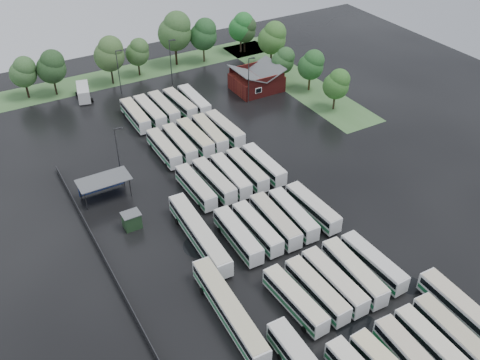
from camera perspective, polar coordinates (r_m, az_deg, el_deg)
ground at (r=78.18m, az=3.16°, el=-6.36°), size 160.00×160.00×0.00m
brick_building at (r=118.36m, az=1.78°, el=10.43°), size 10.07×8.60×5.39m
wash_shed at (r=87.06m, az=-14.39°, el=-0.10°), size 8.20×4.20×3.58m
utility_hut at (r=80.91m, az=-11.47°, el=-4.23°), size 2.70×2.20×2.62m
grass_strip_north at (r=129.12m, az=-12.05°, el=10.98°), size 80.00×10.00×0.01m
grass_strip_east at (r=124.26m, az=5.76°, el=10.59°), size 10.00×50.00×0.01m
west_fence at (r=76.94m, az=-14.39°, el=-7.94°), size 0.10×50.00×1.20m
bus_r0c3 at (r=67.12m, az=19.93°, el=-16.29°), size 2.50×10.82×3.00m
bus_r0c4 at (r=68.83m, az=21.81°, el=-15.11°), size 2.81×11.28×3.12m
bus_r1c0 at (r=68.10m, az=5.87°, el=-12.60°), size 2.76×10.88×3.00m
bus_r1c1 at (r=69.50m, az=8.17°, el=-11.57°), size 2.55×10.84×3.00m
bus_r1c2 at (r=70.86m, az=9.99°, el=-10.58°), size 2.48×11.12×3.09m
bus_r1c3 at (r=72.42m, az=12.04°, el=-9.60°), size 2.92×11.47×3.17m
bus_r1c4 at (r=74.46m, az=14.02°, el=-8.52°), size 2.62×10.89×3.01m
bus_r2c0 at (r=76.18m, az=-0.23°, el=-5.94°), size 2.67×11.09×3.07m
bus_r2c1 at (r=77.46m, az=1.85°, el=-5.18°), size 2.29×10.73×2.99m
bus_r2c2 at (r=78.76m, az=3.76°, el=-4.36°), size 2.78×11.32×3.13m
bus_r2c3 at (r=80.19m, az=5.68°, el=-3.68°), size 2.81×10.97×3.03m
bus_r2c4 at (r=81.83m, az=7.75°, el=-2.92°), size 2.66×10.99×3.04m
bus_r3c0 at (r=85.60m, az=-4.76°, el=-0.75°), size 2.37×10.74×2.98m
bus_r3c1 at (r=86.81m, az=-2.79°, el=-0.04°), size 2.66×11.05×3.06m
bus_r3c2 at (r=87.86m, az=-1.02°, el=0.47°), size 2.61×10.88×3.01m
bus_r3c3 at (r=89.22m, az=0.75°, el=1.09°), size 2.46×10.86×3.01m
bus_r3c4 at (r=90.65m, az=2.55°, el=1.67°), size 2.37×10.80×3.00m
bus_r4c0 at (r=95.84m, az=-8.13°, el=3.39°), size 2.39×10.93×3.04m
bus_r4c1 at (r=96.90m, az=-6.47°, el=3.93°), size 2.55×11.01×3.05m
bus_r4c2 at (r=98.29m, az=-4.83°, el=4.56°), size 2.49×11.21×3.11m
bus_r4c3 at (r=99.33m, az=-3.25°, el=5.01°), size 2.92×11.43×3.15m
bus_r4c4 at (r=100.70m, az=-1.66°, el=5.50°), size 2.71×11.26×3.12m
bus_r5c0 at (r=107.13m, az=-11.10°, el=6.79°), size 2.56×11.24×3.12m
bus_r5c1 at (r=107.86m, az=-9.58°, el=7.19°), size 2.60×11.37×3.15m
bus_r5c2 at (r=109.19m, az=-8.13°, el=7.68°), size 2.38×11.03×3.07m
bus_r5c3 at (r=110.31m, az=-6.43°, el=8.11°), size 2.83×10.99×3.03m
bus_r5c4 at (r=110.94m, az=-4.91°, el=8.41°), size 2.59×11.28×3.13m
artic_bus_west_b at (r=76.61m, az=-4.38°, el=-5.73°), size 3.05×17.07×3.15m
artic_bus_west_c at (r=66.65m, az=-1.18°, el=-13.66°), size 3.10×16.83×3.11m
artic_bus_east at (r=71.01m, az=23.97°, el=-13.82°), size 2.85×17.03×3.15m
minibus at (r=119.23m, az=-16.37°, el=9.01°), size 3.86×6.98×2.88m
tree_north_0 at (r=121.77m, az=-22.09°, el=10.67°), size 5.60×5.60×9.27m
tree_north_1 at (r=120.83m, az=-19.45°, el=11.37°), size 6.13×6.13×10.15m
tree_north_2 at (r=122.39m, az=-13.74°, el=12.98°), size 6.65×6.65×11.02m
tree_north_3 at (r=125.84m, az=-10.84°, el=13.29°), size 5.33×5.33×8.84m
tree_north_4 at (r=129.24m, az=-6.91°, el=15.52°), size 7.81×7.81×12.94m
tree_north_5 at (r=130.90m, az=-3.87°, el=15.28°), size 6.47×6.47×10.71m
tree_north_6 at (r=136.44m, az=0.18°, el=16.05°), size 6.10×6.10×10.11m
tree_east_0 at (r=110.32m, az=10.31°, el=10.06°), size 5.30×5.30×8.77m
tree_east_1 at (r=117.57m, az=7.66°, el=12.11°), size 5.55×5.55×9.19m
tree_east_2 at (r=120.55m, az=4.67°, el=12.62°), size 5.04×5.02×8.31m
tree_east_3 at (r=128.41m, az=3.52°, el=14.93°), size 6.55×6.55×10.84m
tree_east_4 at (r=136.61m, az=0.60°, el=15.76°), size 5.48×5.45×9.03m
lamp_post_ne at (r=111.24m, az=0.99°, el=10.91°), size 1.52×0.30×9.86m
lamp_post_nw at (r=88.72m, az=-12.86°, el=3.04°), size 1.52×0.30×9.89m
lamp_post_back_w at (r=117.58m, az=-12.80°, el=11.44°), size 1.52×0.30×9.86m
lamp_post_back_e at (r=119.49m, az=-7.36°, el=12.62°), size 1.61×0.31×10.48m
puddle_0 at (r=68.41m, az=12.51°, el=-15.35°), size 5.61×5.61×0.01m
puddle_1 at (r=70.52m, az=19.40°, el=-14.96°), size 3.40×3.40×0.01m
puddle_2 at (r=77.28m, az=-4.22°, el=-7.01°), size 5.13×5.13×0.01m
puddle_3 at (r=80.92m, az=7.48°, el=-4.95°), size 3.42×3.42×0.01m
puddle_4 at (r=75.08m, az=17.68°, el=-10.65°), size 3.29×3.29×0.01m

